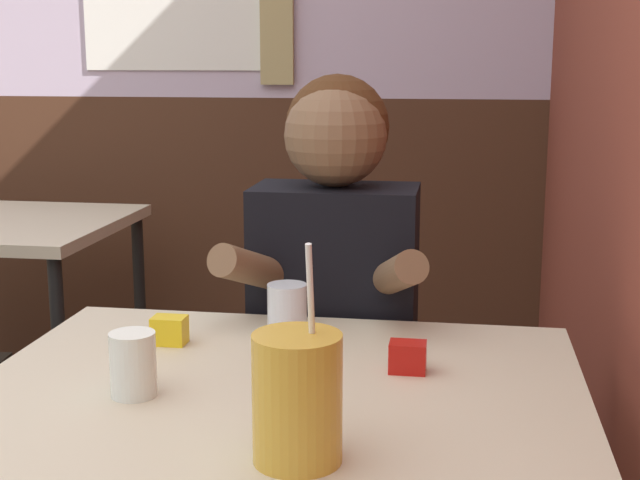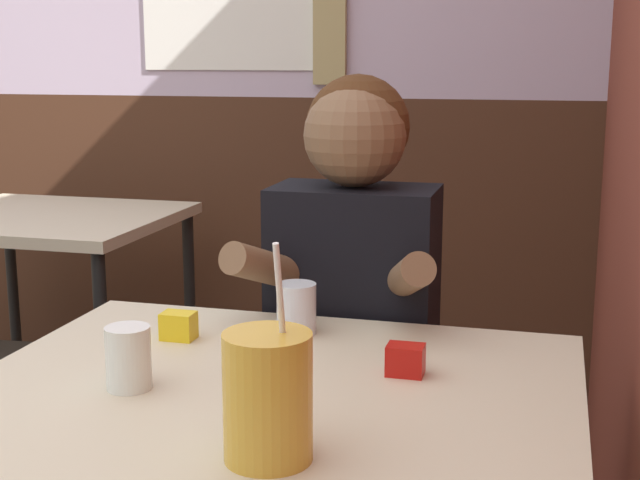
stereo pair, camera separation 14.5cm
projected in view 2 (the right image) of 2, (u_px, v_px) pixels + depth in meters
name	position (u px, v px, depth m)	size (l,w,h in m)	color
back_wall	(258.00, 27.00, 3.32)	(5.49, 0.09, 2.70)	silver
main_table	(258.00, 439.00, 1.35)	(0.96, 0.89, 0.74)	beige
background_table	(47.00, 239.00, 2.94)	(0.81, 0.72, 0.74)	beige
person_seated	(353.00, 345.00, 1.89)	(0.42, 0.41, 1.21)	black
cocktail_pitcher	(268.00, 397.00, 1.12)	(0.11, 0.11, 0.29)	gold
glass_near_pitcher	(296.00, 308.00, 1.65)	(0.07, 0.07, 0.09)	silver
glass_center	(128.00, 358.00, 1.37)	(0.07, 0.07, 0.10)	silver
condiment_ketchup	(405.00, 360.00, 1.44)	(0.06, 0.04, 0.05)	#B7140F
condiment_mustard	(179.00, 326.00, 1.62)	(0.06, 0.04, 0.05)	yellow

